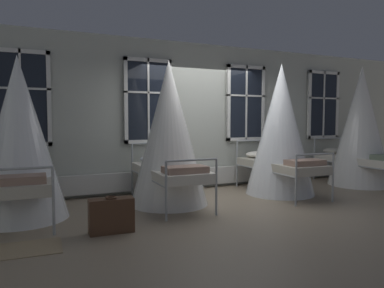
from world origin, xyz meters
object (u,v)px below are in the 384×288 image
object	(u,v)px
cot_second	(169,136)
cot_third	(281,132)
cot_first	(19,141)
cot_fourth	(361,128)
suitcase_dark	(111,216)

from	to	relation	value
cot_second	cot_third	bearing A→B (deg)	-90.28
cot_first	cot_fourth	world-z (taller)	cot_fourth
cot_third	suitcase_dark	xyz separation A→B (m)	(-3.52, -1.12, -0.99)
cot_first	suitcase_dark	bearing A→B (deg)	-137.49
cot_fourth	cot_second	bearing A→B (deg)	90.88
cot_first	cot_second	bearing A→B (deg)	-88.99
cot_first	cot_fourth	bearing A→B (deg)	-89.04
cot_third	cot_fourth	distance (m)	2.19
cot_second	cot_third	size ratio (longest dim) A/B	0.97
cot_first	cot_fourth	size ratio (longest dim) A/B	0.91
cot_second	cot_fourth	xyz separation A→B (m)	(4.46, -0.03, 0.08)
cot_fourth	cot_first	bearing A→B (deg)	90.91
cot_third	suitcase_dark	world-z (taller)	cot_third
cot_first	suitcase_dark	xyz separation A→B (m)	(1.04, -1.20, -0.91)
cot_second	cot_fourth	distance (m)	4.47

